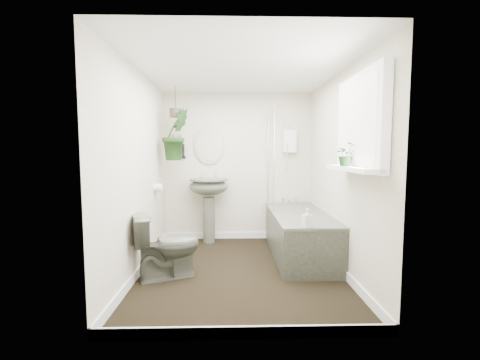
{
  "coord_description": "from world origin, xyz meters",
  "views": [
    {
      "loc": [
        -0.09,
        -3.65,
        1.39
      ],
      "look_at": [
        0.0,
        0.15,
        1.05
      ],
      "focal_mm": 24.0,
      "sensor_mm": 36.0,
      "label": 1
    }
  ],
  "objects": [
    {
      "name": "floor",
      "position": [
        0.0,
        0.0,
        -0.01
      ],
      "size": [
        2.3,
        2.8,
        0.02
      ],
      "primitive_type": "cube",
      "color": "black",
      "rests_on": "ground"
    },
    {
      "name": "ceiling",
      "position": [
        0.0,
        0.0,
        2.31
      ],
      "size": [
        2.3,
        2.8,
        0.02
      ],
      "primitive_type": "cube",
      "color": "white",
      "rests_on": "ground"
    },
    {
      "name": "wall_back",
      "position": [
        0.0,
        1.41,
        1.15
      ],
      "size": [
        2.3,
        0.02,
        2.3
      ],
      "primitive_type": "cube",
      "color": "silver",
      "rests_on": "ground"
    },
    {
      "name": "wall_front",
      "position": [
        0.0,
        -1.41,
        1.15
      ],
      "size": [
        2.3,
        0.02,
        2.3
      ],
      "primitive_type": "cube",
      "color": "silver",
      "rests_on": "ground"
    },
    {
      "name": "wall_left",
      "position": [
        -1.16,
        0.0,
        1.15
      ],
      "size": [
        0.02,
        2.8,
        2.3
      ],
      "primitive_type": "cube",
      "color": "silver",
      "rests_on": "ground"
    },
    {
      "name": "wall_right",
      "position": [
        1.16,
        0.0,
        1.15
      ],
      "size": [
        0.02,
        2.8,
        2.3
      ],
      "primitive_type": "cube",
      "color": "silver",
      "rests_on": "ground"
    },
    {
      "name": "skirting",
      "position": [
        0.0,
        0.0,
        0.05
      ],
      "size": [
        2.3,
        2.8,
        0.1
      ],
      "primitive_type": "cube",
      "color": "white",
      "rests_on": "floor"
    },
    {
      "name": "bathtub",
      "position": [
        0.8,
        0.5,
        0.29
      ],
      "size": [
        0.72,
        1.72,
        0.58
      ],
      "primitive_type": null,
      "color": "#4B4E42",
      "rests_on": "floor"
    },
    {
      "name": "bath_screen",
      "position": [
        0.47,
        0.99,
        1.28
      ],
      "size": [
        0.04,
        0.72,
        1.4
      ],
      "primitive_type": null,
      "color": "silver",
      "rests_on": "bathtub"
    },
    {
      "name": "shower_box",
      "position": [
        0.8,
        1.34,
        1.55
      ],
      "size": [
        0.2,
        0.1,
        0.35
      ],
      "primitive_type": "cube",
      "color": "white",
      "rests_on": "wall_back"
    },
    {
      "name": "oval_mirror",
      "position": [
        -0.45,
        1.37,
        1.5
      ],
      "size": [
        0.46,
        0.03,
        0.62
      ],
      "primitive_type": "ellipsoid",
      "color": "#C1A98E",
      "rests_on": "wall_back"
    },
    {
      "name": "wall_sconce",
      "position": [
        -0.85,
        1.36,
        1.4
      ],
      "size": [
        0.04,
        0.04,
        0.22
      ],
      "primitive_type": "cylinder",
      "color": "black",
      "rests_on": "wall_back"
    },
    {
      "name": "toilet_roll_holder",
      "position": [
        -1.1,
        0.7,
        0.9
      ],
      "size": [
        0.11,
        0.11,
        0.11
      ],
      "primitive_type": "cylinder",
      "rotation": [
        0.0,
        1.57,
        0.0
      ],
      "color": "white",
      "rests_on": "wall_left"
    },
    {
      "name": "window_recess",
      "position": [
        1.09,
        -0.7,
        1.65
      ],
      "size": [
        0.08,
        1.0,
        0.9
      ],
      "primitive_type": "cube",
      "color": "white",
      "rests_on": "wall_right"
    },
    {
      "name": "window_sill",
      "position": [
        1.02,
        -0.7,
        1.23
      ],
      "size": [
        0.18,
        1.0,
        0.04
      ],
      "primitive_type": "cube",
      "color": "white",
      "rests_on": "wall_right"
    },
    {
      "name": "window_blinds",
      "position": [
        1.04,
        -0.7,
        1.65
      ],
      "size": [
        0.01,
        0.86,
        0.76
      ],
      "primitive_type": "cube",
      "color": "white",
      "rests_on": "wall_right"
    },
    {
      "name": "toilet",
      "position": [
        -0.81,
        -0.18,
        0.36
      ],
      "size": [
        0.81,
        0.64,
        0.72
      ],
      "primitive_type": "imported",
      "rotation": [
        0.0,
        0.0,
        1.96
      ],
      "color": "#4B4E42",
      "rests_on": "floor"
    },
    {
      "name": "pedestal_sink",
      "position": [
        -0.45,
        1.18,
        0.49
      ],
      "size": [
        0.64,
        0.56,
        0.99
      ],
      "primitive_type": null,
      "rotation": [
        0.0,
        0.0,
        0.13
      ],
      "color": "#4B4E42",
      "rests_on": "floor"
    },
    {
      "name": "sill_plant",
      "position": [
        0.98,
        -0.64,
        1.36
      ],
      "size": [
        0.21,
        0.19,
        0.22
      ],
      "primitive_type": "imported",
      "rotation": [
        0.0,
        0.0,
        0.06
      ],
      "color": "black",
      "rests_on": "window_sill"
    },
    {
      "name": "hanging_plant",
      "position": [
        -0.89,
        0.95,
        1.63
      ],
      "size": [
        0.51,
        0.5,
        0.73
      ],
      "primitive_type": "imported",
      "rotation": [
        0.0,
        0.0,
        0.68
      ],
      "color": "black",
      "rests_on": "ceiling"
    },
    {
      "name": "soap_bottle",
      "position": [
        0.71,
        -0.29,
        0.68
      ],
      "size": [
        0.11,
        0.11,
        0.2
      ],
      "primitive_type": "imported",
      "rotation": [
        0.0,
        0.0,
        0.26
      ],
      "color": "black",
      "rests_on": "bathtub"
    },
    {
      "name": "hanging_pot",
      "position": [
        -0.89,
        0.95,
        1.93
      ],
      "size": [
        0.16,
        0.16,
        0.12
      ],
      "primitive_type": "cylinder",
      "color": "#363126",
      "rests_on": "ceiling"
    }
  ]
}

